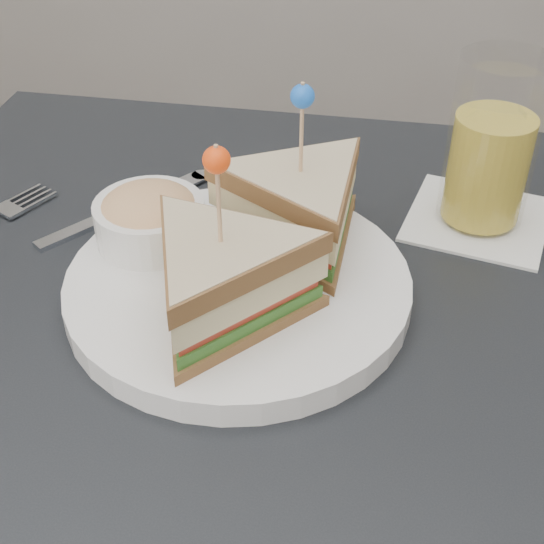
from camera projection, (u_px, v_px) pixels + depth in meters
The scene contains 4 objects.
table at pixel (259, 390), 0.67m from camera, with size 0.80×0.80×0.75m.
plate_meal at pixel (246, 249), 0.63m from camera, with size 0.37×0.37×0.17m.
cutlery_knife at pixel (121, 211), 0.76m from camera, with size 0.14×0.17×0.01m.
drink_set at pixel (490, 154), 0.70m from camera, with size 0.16×0.16×0.17m.
Camera 1 is at (0.09, -0.46, 1.17)m, focal length 50.00 mm.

